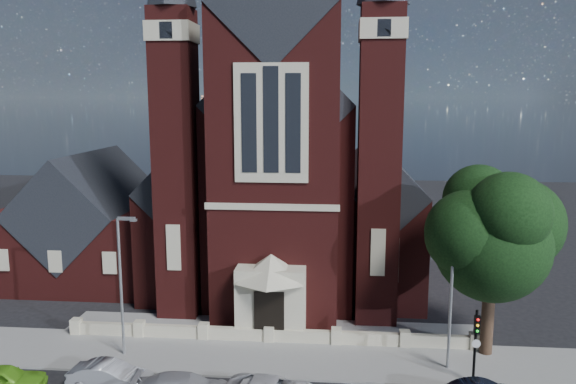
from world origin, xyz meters
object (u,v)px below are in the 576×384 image
Objects in this scene: church at (292,172)px; street_tree at (496,238)px; street_lamp_left at (122,278)px; car_silver_a at (110,376)px; parish_hall at (92,228)px; car_lime_van at (2,380)px; street_lamp_right at (453,288)px; traffic_signal at (476,337)px.

church is 3.26× the size of street_tree.
street_lamp_left reaches higher than car_silver_a.
street_tree reaches higher than parish_hall.
street_lamp_left is 5.38m from car_silver_a.
church is at bearing -39.05° from car_lime_van.
traffic_signal is at bearing -59.99° from street_lamp_right.
street_lamp_left is at bearing 175.24° from traffic_signal.
car_silver_a is (-7.28, -22.58, -7.49)m from church.
car_lime_van is at bearing -166.11° from street_tree.
street_lamp_left is 19.08m from traffic_signal.
traffic_signal is (-1.60, -3.28, -4.38)m from street_tree.
church reaches higher than car_silver_a.
church reaches higher than traffic_signal.
car_lime_van is at bearing 104.04° from car_silver_a.
street_tree reaches higher than street_lamp_left.
car_silver_a is (8.72, -17.64, -3.32)m from parish_hall.
street_tree is at bearing -87.13° from car_lime_van.
church is at bearing 118.20° from traffic_signal.
car_lime_van is at bearing -118.02° from church.
street_lamp_left reaches higher than car_lime_van.
parish_hall reaches higher than car_lime_van.
parish_hall is (-16.00, -4.94, -4.17)m from church.
church is 8.38× the size of car_lime_van.
car_silver_a is at bearing -91.72° from car_lime_van.
street_tree is 2.55× the size of car_silver_a.
street_lamp_left is 7.49m from car_lime_van.
street_lamp_left is 1.93× the size of car_silver_a.
street_lamp_right is at bearing -89.77° from car_lime_van.
church is 17.26m from parish_hall.
street_lamp_right is 1.94× the size of car_lime_van.
traffic_signal is at bearing -78.81° from car_silver_a.
street_lamp_right reaches higher than car_silver_a.
street_tree is 26.57m from car_lime_van.
street_tree is at bearing -23.26° from parish_hall.
parish_hall is 16.18m from street_lamp_left.
street_lamp_right is (26.09, -14.00, 0.59)m from parish_hall.
street_lamp_left is 18.00m from street_lamp_right.
traffic_signal reaches higher than car_lime_van.
street_tree is 3.84m from street_lamp_right.
traffic_signal is 18.49m from car_silver_a.
church is 24.88m from car_silver_a.
car_silver_a is (-19.88, -5.35, -6.27)m from street_tree.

